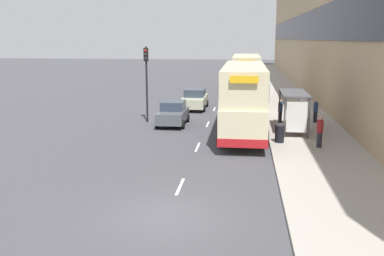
{
  "coord_description": "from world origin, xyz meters",
  "views": [
    {
      "loc": [
        2.52,
        -13.41,
        5.93
      ],
      "look_at": [
        -1.16,
        16.36,
        -0.38
      ],
      "focal_mm": 40.0,
      "sensor_mm": 36.0,
      "label": 1
    }
  ],
  "objects_px": {
    "bus_shelter": "(297,105)",
    "litter_bin": "(280,133)",
    "double_decker_bus_near": "(244,98)",
    "traffic_light_far_kerb": "(146,72)",
    "pedestrian_1": "(316,111)",
    "pedestrian_2": "(280,111)",
    "double_decker_bus_ahead": "(246,76)",
    "pedestrian_at_shelter": "(320,131)",
    "car_0": "(195,99)",
    "car_1": "(173,113)"
  },
  "relations": [
    {
      "from": "bus_shelter",
      "to": "litter_bin",
      "type": "xyz_separation_m",
      "value": [
        -1.22,
        -2.86,
        -1.21
      ]
    },
    {
      "from": "double_decker_bus_near",
      "to": "traffic_light_far_kerb",
      "type": "xyz_separation_m",
      "value": [
        -6.88,
        2.87,
        1.3
      ]
    },
    {
      "from": "double_decker_bus_near",
      "to": "traffic_light_far_kerb",
      "type": "distance_m",
      "value": 7.56
    },
    {
      "from": "double_decker_bus_near",
      "to": "litter_bin",
      "type": "relative_size",
      "value": 10.95
    },
    {
      "from": "pedestrian_1",
      "to": "pedestrian_2",
      "type": "distance_m",
      "value": 2.46
    },
    {
      "from": "double_decker_bus_ahead",
      "to": "traffic_light_far_kerb",
      "type": "distance_m",
      "value": 14.4
    },
    {
      "from": "double_decker_bus_near",
      "to": "litter_bin",
      "type": "height_order",
      "value": "double_decker_bus_near"
    },
    {
      "from": "pedestrian_at_shelter",
      "to": "double_decker_bus_near",
      "type": "bearing_deg",
      "value": 138.21
    },
    {
      "from": "pedestrian_at_shelter",
      "to": "pedestrian_2",
      "type": "distance_m",
      "value": 7.13
    },
    {
      "from": "pedestrian_at_shelter",
      "to": "pedestrian_2",
      "type": "bearing_deg",
      "value": 102.59
    },
    {
      "from": "pedestrian_2",
      "to": "litter_bin",
      "type": "distance_m",
      "value": 6.08
    },
    {
      "from": "double_decker_bus_near",
      "to": "litter_bin",
      "type": "xyz_separation_m",
      "value": [
        2.08,
        -2.78,
        -1.62
      ]
    },
    {
      "from": "pedestrian_2",
      "to": "car_0",
      "type": "bearing_deg",
      "value": 139.06
    },
    {
      "from": "pedestrian_at_shelter",
      "to": "litter_bin",
      "type": "relative_size",
      "value": 1.64
    },
    {
      "from": "pedestrian_1",
      "to": "pedestrian_2",
      "type": "xyz_separation_m",
      "value": [
        -2.44,
        -0.23,
        -0.0
      ]
    },
    {
      "from": "litter_bin",
      "to": "pedestrian_1",
      "type": "bearing_deg",
      "value": 64.94
    },
    {
      "from": "bus_shelter",
      "to": "litter_bin",
      "type": "distance_m",
      "value": 3.34
    },
    {
      "from": "pedestrian_at_shelter",
      "to": "litter_bin",
      "type": "xyz_separation_m",
      "value": [
        -2.04,
        0.91,
        -0.35
      ]
    },
    {
      "from": "double_decker_bus_ahead",
      "to": "litter_bin",
      "type": "relative_size",
      "value": 9.88
    },
    {
      "from": "bus_shelter",
      "to": "pedestrian_at_shelter",
      "type": "height_order",
      "value": "bus_shelter"
    },
    {
      "from": "double_decker_bus_ahead",
      "to": "car_0",
      "type": "height_order",
      "value": "double_decker_bus_ahead"
    },
    {
      "from": "double_decker_bus_ahead",
      "to": "pedestrian_1",
      "type": "xyz_separation_m",
      "value": [
        4.86,
        -11.88,
        -1.32
      ]
    },
    {
      "from": "car_1",
      "to": "pedestrian_1",
      "type": "relative_size",
      "value": 2.4
    },
    {
      "from": "pedestrian_1",
      "to": "litter_bin",
      "type": "height_order",
      "value": "pedestrian_1"
    },
    {
      "from": "pedestrian_at_shelter",
      "to": "pedestrian_1",
      "type": "xyz_separation_m",
      "value": [
        0.89,
        7.18,
        -0.05
      ]
    },
    {
      "from": "double_decker_bus_near",
      "to": "double_decker_bus_ahead",
      "type": "distance_m",
      "value": 15.38
    },
    {
      "from": "double_decker_bus_near",
      "to": "double_decker_bus_ahead",
      "type": "relative_size",
      "value": 1.11
    },
    {
      "from": "car_0",
      "to": "pedestrian_1",
      "type": "distance_m",
      "value": 10.76
    },
    {
      "from": "pedestrian_at_shelter",
      "to": "traffic_light_far_kerb",
      "type": "xyz_separation_m",
      "value": [
        -10.99,
        6.55,
        2.57
      ]
    },
    {
      "from": "car_0",
      "to": "pedestrian_2",
      "type": "distance_m",
      "value": 8.91
    },
    {
      "from": "car_0",
      "to": "pedestrian_2",
      "type": "height_order",
      "value": "pedestrian_2"
    },
    {
      "from": "bus_shelter",
      "to": "car_1",
      "type": "xyz_separation_m",
      "value": [
        -8.16,
        1.99,
        -1.05
      ]
    },
    {
      "from": "car_1",
      "to": "pedestrian_at_shelter",
      "type": "relative_size",
      "value": 2.27
    },
    {
      "from": "pedestrian_at_shelter",
      "to": "pedestrian_2",
      "type": "xyz_separation_m",
      "value": [
        -1.55,
        6.95,
        -0.05
      ]
    },
    {
      "from": "pedestrian_1",
      "to": "traffic_light_far_kerb",
      "type": "height_order",
      "value": "traffic_light_far_kerb"
    },
    {
      "from": "double_decker_bus_ahead",
      "to": "pedestrian_2",
      "type": "xyz_separation_m",
      "value": [
        2.42,
        -12.11,
        -1.32
      ]
    },
    {
      "from": "pedestrian_1",
      "to": "traffic_light_far_kerb",
      "type": "distance_m",
      "value": 12.19
    },
    {
      "from": "bus_shelter",
      "to": "pedestrian_at_shelter",
      "type": "xyz_separation_m",
      "value": [
        0.82,
        -3.77,
        -0.86
      ]
    },
    {
      "from": "double_decker_bus_near",
      "to": "pedestrian_2",
      "type": "height_order",
      "value": "double_decker_bus_near"
    },
    {
      "from": "car_1",
      "to": "pedestrian_at_shelter",
      "type": "bearing_deg",
      "value": 147.33
    },
    {
      "from": "pedestrian_2",
      "to": "pedestrian_1",
      "type": "bearing_deg",
      "value": 5.34
    },
    {
      "from": "bus_shelter",
      "to": "double_decker_bus_ahead",
      "type": "relative_size",
      "value": 0.4
    },
    {
      "from": "bus_shelter",
      "to": "car_1",
      "type": "height_order",
      "value": "bus_shelter"
    },
    {
      "from": "traffic_light_far_kerb",
      "to": "pedestrian_at_shelter",
      "type": "bearing_deg",
      "value": -30.8
    },
    {
      "from": "pedestrian_1",
      "to": "car_1",
      "type": "bearing_deg",
      "value": -171.79
    },
    {
      "from": "car_0",
      "to": "pedestrian_2",
      "type": "xyz_separation_m",
      "value": [
        6.73,
        -5.84,
        0.12
      ]
    },
    {
      "from": "car_0",
      "to": "pedestrian_1",
      "type": "xyz_separation_m",
      "value": [
        9.18,
        -5.61,
        0.12
      ]
    },
    {
      "from": "double_decker_bus_near",
      "to": "pedestrian_1",
      "type": "distance_m",
      "value": 6.25
    },
    {
      "from": "car_0",
      "to": "pedestrian_at_shelter",
      "type": "relative_size",
      "value": 2.63
    },
    {
      "from": "bus_shelter",
      "to": "double_decker_bus_ahead",
      "type": "bearing_deg",
      "value": 101.64
    }
  ]
}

